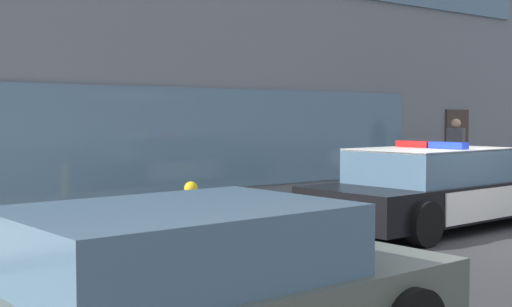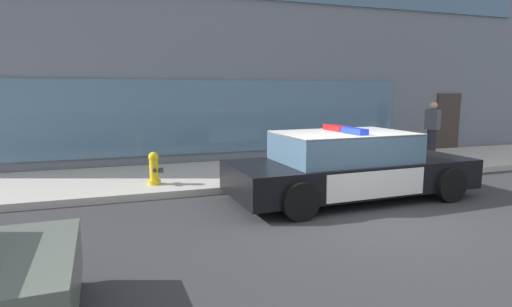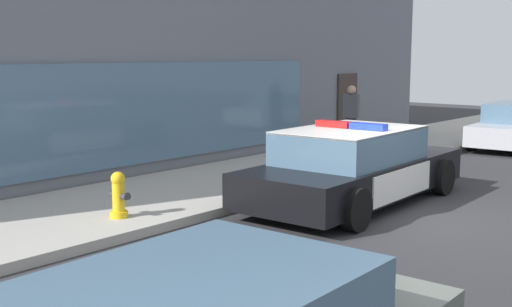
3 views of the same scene
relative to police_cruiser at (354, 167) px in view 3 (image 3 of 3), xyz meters
The scene contains 6 objects.
ground 1.50m from the police_cruiser, 106.47° to the right, with size 48.00×48.00×0.00m, color #303033.
sidewalk 2.90m from the police_cruiser, 97.68° to the left, with size 48.00×3.32×0.15m, color #B2ADA3.
storefront_building 9.57m from the police_cruiser, 85.75° to the left, with size 20.28×9.15×7.44m.
police_cruiser is the anchor object (origin of this frame).
fire_hydrant 4.21m from the police_cruiser, 152.72° to the left, with size 0.34×0.39×0.73m.
pedestrian_on_sidewalk 5.84m from the police_cruiser, 32.86° to the left, with size 0.38×0.46×1.71m.
Camera 3 is at (-9.52, -4.87, 2.68)m, focal length 45.81 mm.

